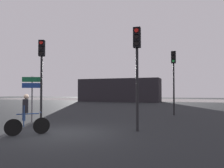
# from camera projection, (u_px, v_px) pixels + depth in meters

# --- Properties ---
(ground_plane) EXTENTS (120.00, 120.00, 0.00)m
(ground_plane) POSITION_uv_depth(u_px,v_px,m) (60.00, 133.00, 9.04)
(ground_plane) COLOR black
(water_strip) EXTENTS (80.00, 16.00, 0.01)m
(water_strip) POSITION_uv_depth(u_px,v_px,m) (164.00, 100.00, 45.60)
(water_strip) COLOR #9E937F
(water_strip) RESTS_ON ground
(distant_building) EXTENTS (14.27, 4.00, 3.99)m
(distant_building) POSITION_uv_depth(u_px,v_px,m) (119.00, 90.00, 38.48)
(distant_building) COLOR black
(distant_building) RESTS_ON ground
(traffic_light_near_right) EXTENTS (0.33, 0.35, 4.56)m
(traffic_light_near_right) POSITION_uv_depth(u_px,v_px,m) (137.00, 59.00, 9.60)
(traffic_light_near_right) COLOR black
(traffic_light_near_right) RESTS_ON ground
(traffic_light_near_left) EXTENTS (0.38, 0.40, 4.60)m
(traffic_light_near_left) POSITION_uv_depth(u_px,v_px,m) (42.00, 65.00, 12.15)
(traffic_light_near_left) COLOR black
(traffic_light_near_left) RESTS_ON ground
(traffic_light_far_right) EXTENTS (0.34, 0.36, 4.73)m
(traffic_light_far_right) POSITION_uv_depth(u_px,v_px,m) (174.00, 71.00, 16.16)
(traffic_light_far_right) COLOR black
(traffic_light_far_right) RESTS_ON ground
(direction_sign_post) EXTENTS (1.03, 0.45, 2.60)m
(direction_sign_post) POSITION_uv_depth(u_px,v_px,m) (32.00, 90.00, 12.34)
(direction_sign_post) COLOR slate
(direction_sign_post) RESTS_ON ground
(cyclist) EXTENTS (1.24, 1.23, 1.62)m
(cyclist) POSITION_uv_depth(u_px,v_px,m) (26.00, 114.00, 8.64)
(cyclist) COLOR black
(cyclist) RESTS_ON ground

